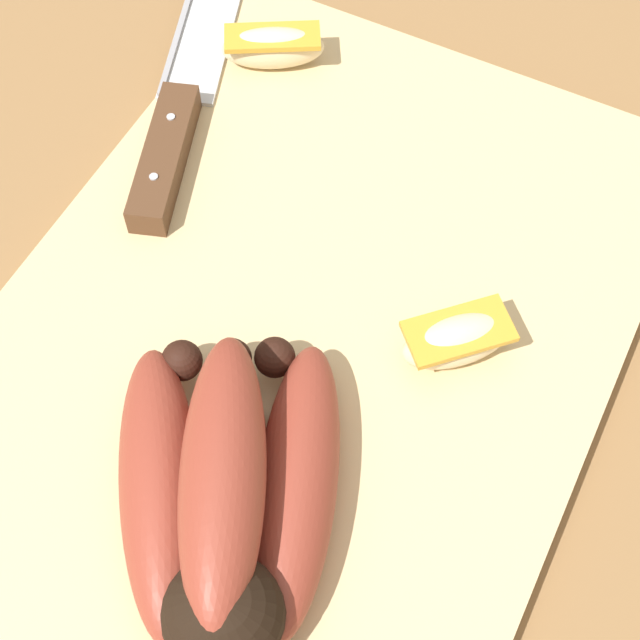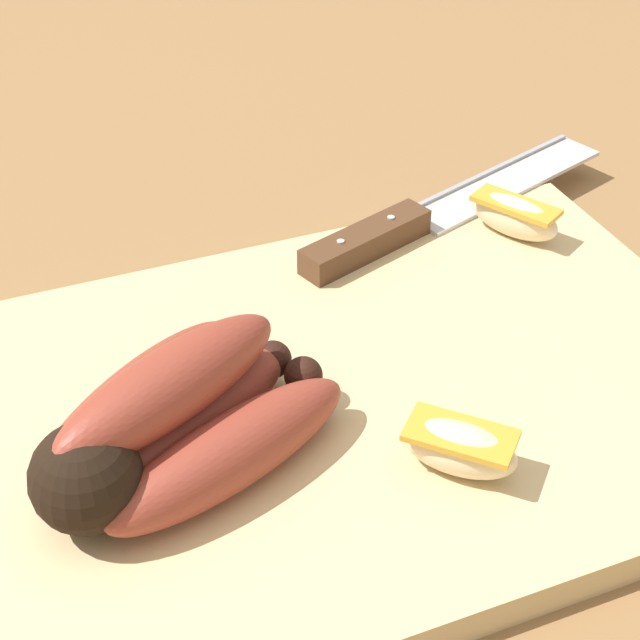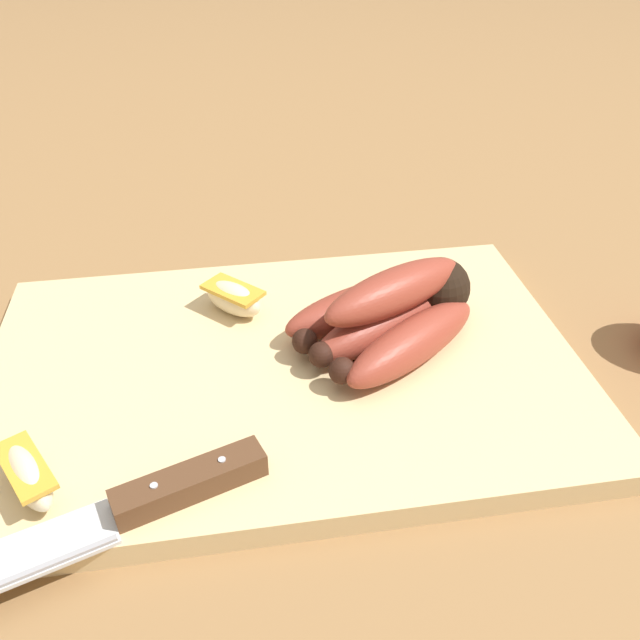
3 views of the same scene
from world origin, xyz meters
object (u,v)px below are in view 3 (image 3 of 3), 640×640
(chefs_knife, at_px, (116,515))
(apple_wedge_near, at_px, (28,475))
(banana_bunch, at_px, (394,312))
(apple_wedge_middle, at_px, (233,298))

(chefs_knife, distance_m, apple_wedge_near, 0.07)
(apple_wedge_near, bearing_deg, chefs_knife, -30.55)
(banana_bunch, relative_size, chefs_knife, 0.64)
(banana_bunch, height_order, apple_wedge_near, banana_bunch)
(chefs_knife, distance_m, apple_wedge_middle, 0.23)
(banana_bunch, relative_size, apple_wedge_near, 2.66)
(apple_wedge_near, distance_m, apple_wedge_middle, 0.23)
(apple_wedge_near, xyz_separation_m, apple_wedge_middle, (0.14, 0.18, -0.00))
(banana_bunch, relative_size, apple_wedge_middle, 2.92)
(chefs_knife, height_order, apple_wedge_middle, apple_wedge_middle)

